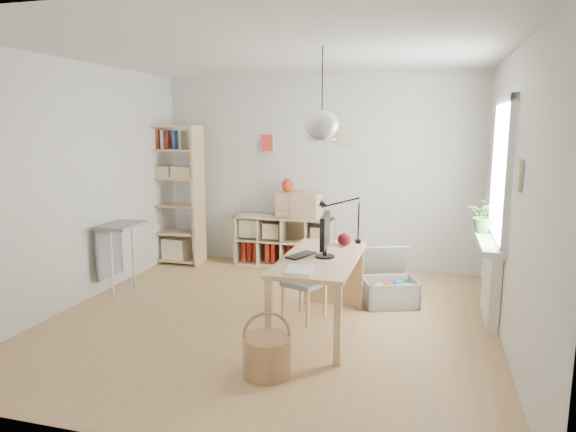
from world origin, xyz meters
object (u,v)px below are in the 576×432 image
(storage_chest, at_px, (389,287))
(drawer_chest, at_px, (299,205))
(cube_shelf, at_px, (283,245))
(desk, at_px, (320,266))
(tall_bookshelf, at_px, (174,189))
(chair, at_px, (307,278))
(monitor, at_px, (325,233))

(storage_chest, bearing_deg, drawer_chest, 117.87)
(cube_shelf, height_order, drawer_chest, drawer_chest)
(desk, distance_m, tall_bookshelf, 3.27)
(cube_shelf, xyz_separation_m, chair, (0.82, -1.92, 0.13))
(tall_bookshelf, height_order, storage_chest, tall_bookshelf)
(desk, xyz_separation_m, monitor, (0.04, -0.01, 0.33))
(storage_chest, distance_m, monitor, 1.36)
(tall_bookshelf, bearing_deg, monitor, -36.66)
(cube_shelf, xyz_separation_m, tall_bookshelf, (-1.56, -0.28, 0.79))
(tall_bookshelf, bearing_deg, cube_shelf, 10.19)
(chair, bearing_deg, cube_shelf, 135.09)
(desk, relative_size, chair, 2.01)
(cube_shelf, relative_size, monitor, 2.92)
(monitor, height_order, drawer_chest, monitor)
(chair, height_order, storage_chest, chair)
(drawer_chest, bearing_deg, tall_bookshelf, -165.02)
(tall_bookshelf, relative_size, monitor, 4.18)
(tall_bookshelf, bearing_deg, drawer_chest, 7.57)
(chair, xyz_separation_m, storage_chest, (0.80, 0.65, -0.22))
(monitor, bearing_deg, drawer_chest, 105.61)
(cube_shelf, xyz_separation_m, storage_chest, (1.62, -1.27, -0.10))
(cube_shelf, bearing_deg, desk, -65.39)
(tall_bookshelf, distance_m, chair, 2.96)
(desk, distance_m, chair, 0.44)
(desk, xyz_separation_m, drawer_chest, (-0.78, 2.19, 0.24))
(chair, xyz_separation_m, drawer_chest, (-0.57, 1.88, 0.47))
(desk, height_order, monitor, monitor)
(tall_bookshelf, distance_m, monitor, 3.28)
(desk, height_order, tall_bookshelf, tall_bookshelf)
(storage_chest, relative_size, monitor, 1.70)
(desk, xyz_separation_m, cube_shelf, (-1.02, 2.23, -0.36))
(cube_shelf, relative_size, chair, 1.88)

